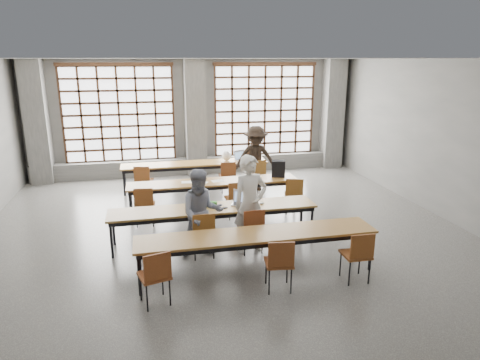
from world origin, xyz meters
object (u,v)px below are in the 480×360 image
Objects in this scene: desk_row_b at (214,184)px; student_back at (256,158)px; green_box at (211,204)px; desk_row_a at (195,165)px; chair_back_mid at (228,174)px; plastic_bag at (227,156)px; desk_row_c at (214,210)px; laptop_front at (242,201)px; chair_back_left at (143,178)px; chair_mid_centre at (236,196)px; chair_near_left at (156,272)px; student_female at (202,213)px; chair_front_right at (252,226)px; chair_mid_left at (144,202)px; mouse at (261,203)px; backpack at (278,169)px; chair_front_left at (203,230)px; chair_back_right at (257,172)px; chair_near_right at (358,252)px; red_pouch at (154,272)px; student_male at (250,204)px; desk_row_d at (257,237)px; phone at (224,208)px; laptop_back at (241,157)px; chair_mid_right at (294,192)px; chair_near_mid at (280,260)px.

desk_row_b is 2.26× the size of student_back.
desk_row_a is at bearing 87.98° from green_box.
chair_back_mid is 3.08× the size of plastic_bag.
desk_row_c is 0.60m from laptop_front.
desk_row_a is 4.55× the size of chair_back_left.
chair_mid_centre is 3.74m from chair_near_left.
chair_front_right is at bearing -7.88° from student_female.
chair_mid_left reaches higher than mouse.
chair_mid_centre is 2.65m from plastic_bag.
student_back is at bearing 114.60° from backpack.
desk_row_a is 4.55× the size of chair_back_mid.
chair_front_left is 1.00× the size of chair_front_right.
chair_back_right is 2.20× the size of backpack.
laptop_front is (-0.12, -1.08, 0.25)m from chair_mid_centre.
chair_front_right is 4.05m from student_back.
laptop_front is (0.87, 0.73, 0.25)m from chair_front_left.
chair_near_right is 4.40× the size of red_pouch.
student_male is at bearing 93.15° from chair_front_right.
green_box is 0.62× the size of backpack.
chair_back_left is at bearing 112.89° from green_box.
chair_front_left reaches higher than mouse.
student_male is 0.62m from mouse.
phone reaches higher than desk_row_d.
desk_row_b is at bearing -118.68° from laptop_back.
backpack reaches higher than green_box.
chair_near_right is 2.12m from student_male.
plastic_bag is at bearing 131.17° from backpack.
red_pouch is (-1.15, -2.06, -0.28)m from green_box.
student_female is at bearing -145.30° from laptop_front.
chair_mid_right is at bearing 27.76° from green_box.
chair_near_mid is 4.40× the size of red_pouch.
laptop_back reaches higher than phone.
chair_mid_left reaches higher than desk_row_a.
chair_near_left is at bearing -152.41° from student_male.
green_box is (-0.66, 0.71, 0.24)m from chair_front_right.
plastic_bag is at bearing 89.55° from mouse.
desk_row_d is 2.26× the size of student_back.
desk_row_c is at bearing 109.19° from desk_row_d.
chair_near_left is 5.00m from backpack.
student_back is at bearing 98.94° from chair_back_right.
desk_row_d is at bearing -55.23° from chair_mid_left.
chair_back_left is 3.32m from green_box.
desk_row_c is at bearing 150.95° from phone.
chair_near_right is at bearing -57.27° from chair_back_left.
laptop_front reaches higher than mouse.
red_pouch is at bearing -119.62° from chair_back_right.
laptop_back is (1.70, 4.49, 0.25)m from chair_front_left.
student_back is (1.98, 3.76, 0.07)m from student_female.
chair_near_mid is at bearing -92.12° from chair_back_mid.
mouse is (0.07, -3.15, 0.21)m from chair_back_mid.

